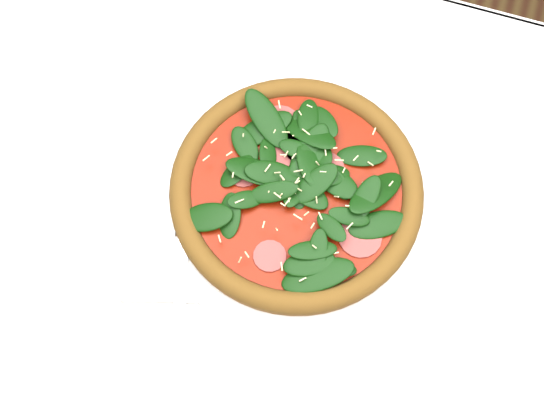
% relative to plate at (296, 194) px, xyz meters
% --- Properties ---
extents(ground, '(6.00, 6.00, 0.00)m').
position_rel_plate_xyz_m(ground, '(0.07, -0.03, -0.76)').
color(ground, brown).
rests_on(ground, ground).
extents(dining_table, '(1.21, 0.81, 0.75)m').
position_rel_plate_xyz_m(dining_table, '(0.07, -0.03, -0.11)').
color(dining_table, white).
rests_on(dining_table, ground).
extents(plate, '(0.37, 0.37, 0.02)m').
position_rel_plate_xyz_m(plate, '(0.00, 0.00, 0.00)').
color(plate, silver).
rests_on(plate, dining_table).
extents(pizza, '(0.41, 0.41, 0.04)m').
position_rel_plate_xyz_m(pizza, '(-0.00, 0.00, 0.02)').
color(pizza, brown).
rests_on(pizza, plate).
extents(napkin, '(0.16, 0.11, 0.01)m').
position_rel_plate_xyz_m(napkin, '(-0.10, -0.14, -0.00)').
color(napkin, white).
rests_on(napkin, dining_table).
extents(fork, '(0.07, 0.15, 0.00)m').
position_rel_plate_xyz_m(fork, '(-0.11, -0.12, 0.01)').
color(fork, silver).
rests_on(fork, napkin).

